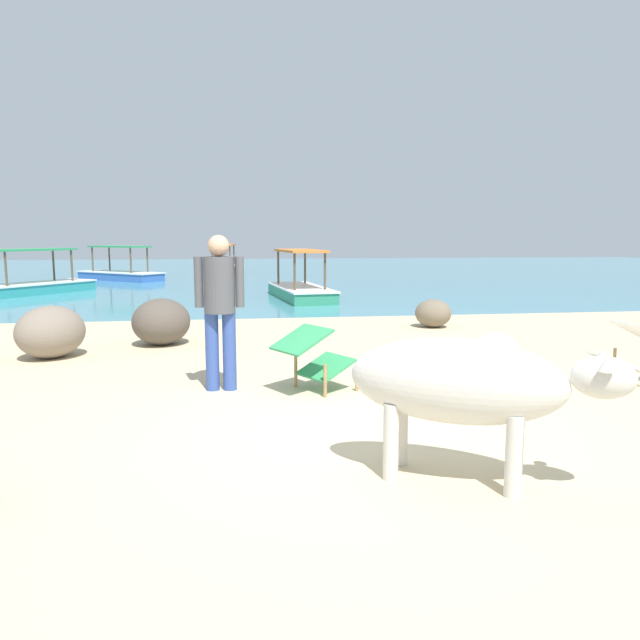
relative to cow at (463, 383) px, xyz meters
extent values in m
cube|color=#CCB78E|center=(-0.47, 1.14, -0.68)|extent=(18.00, 14.00, 0.04)
cube|color=teal|center=(-0.47, 23.14, -0.70)|extent=(60.00, 36.00, 0.03)
cylinder|color=beige|center=(0.37, -0.03, -0.40)|extent=(0.10, 0.10, 0.52)
cylinder|color=beige|center=(0.23, -0.29, -0.40)|extent=(0.10, 0.10, 0.52)
cylinder|color=beige|center=(-0.31, 0.34, -0.40)|extent=(0.10, 0.10, 0.52)
cylinder|color=beige|center=(-0.45, 0.08, -0.40)|extent=(0.10, 0.10, 0.52)
ellipsoid|color=beige|center=(-0.04, 0.02, 0.01)|extent=(1.49, 1.13, 0.56)
ellipsoid|color=beige|center=(0.72, -0.39, 0.10)|extent=(0.44, 0.38, 0.26)
cone|color=beige|center=(0.79, -0.28, 0.21)|extent=(0.13, 0.13, 0.09)
cone|color=beige|center=(0.66, -0.51, 0.21)|extent=(0.13, 0.13, 0.09)
ellipsoid|color=beige|center=(0.17, -0.09, 0.25)|extent=(0.34, 0.32, 0.19)
cylinder|color=#A37A4C|center=(2.50, 1.98, -0.59)|extent=(0.04, 0.04, 0.14)
cylinder|color=#A37A4C|center=(2.43, 2.50, -0.59)|extent=(0.04, 0.04, 0.14)
cylinder|color=#A37A4C|center=(2.84, 2.56, -0.49)|extent=(0.04, 0.04, 0.34)
cube|color=silver|center=(2.67, 2.27, -0.42)|extent=(0.50, 0.57, 0.21)
cylinder|color=#A37A4C|center=(-0.46, 2.83, -0.59)|extent=(0.04, 0.04, 0.14)
cylinder|color=#A37A4C|center=(-0.21, 2.37, -0.59)|extent=(0.04, 0.04, 0.14)
cylinder|color=#A37A4C|center=(-0.82, 2.63, -0.49)|extent=(0.04, 0.04, 0.34)
cylinder|color=#A37A4C|center=(-0.57, 2.17, -0.49)|extent=(0.04, 0.04, 0.34)
cube|color=#339356|center=(-0.52, 2.50, -0.42)|extent=(0.63, 0.66, 0.21)
cube|color=#339356|center=(-0.79, 2.35, -0.10)|extent=(0.66, 0.68, 0.23)
cylinder|color=#334C99|center=(-1.70, 2.63, -0.25)|extent=(0.14, 0.14, 0.82)
cylinder|color=#334C99|center=(-1.52, 2.62, -0.25)|extent=(0.14, 0.14, 0.82)
cylinder|color=#4C4C51|center=(-1.61, 2.62, 0.45)|extent=(0.32, 0.32, 0.58)
cylinder|color=#4C4C51|center=(-1.82, 2.64, 0.48)|extent=(0.09, 0.09, 0.52)
cylinder|color=#4C4C51|center=(-1.40, 2.61, 0.48)|extent=(0.09, 0.09, 0.52)
sphere|color=tan|center=(-1.61, 2.62, 0.85)|extent=(0.22, 0.22, 0.22)
ellipsoid|color=brown|center=(-2.54, 5.46, -0.32)|extent=(1.17, 1.20, 0.69)
ellipsoid|color=#756651|center=(2.04, 6.56, -0.41)|extent=(0.88, 0.87, 0.50)
ellipsoid|color=gray|center=(-3.89, 4.66, -0.31)|extent=(1.18, 1.23, 0.70)
cube|color=teal|center=(-7.16, 14.45, -0.55)|extent=(2.94, 3.59, 0.28)
cube|color=white|center=(-7.16, 14.45, -0.39)|extent=(3.03, 3.68, 0.04)
cylinder|color=brown|center=(-6.87, 15.56, 0.07)|extent=(0.06, 0.06, 0.95)
cylinder|color=brown|center=(-6.23, 15.12, 0.07)|extent=(0.06, 0.06, 0.95)
cylinder|color=brown|center=(-7.45, 13.34, 0.07)|extent=(0.06, 0.06, 0.95)
cube|color=#339356|center=(-7.16, 14.45, 0.57)|extent=(2.20, 2.61, 0.06)
cube|color=#338E66|center=(0.28, 12.13, -0.55)|extent=(1.50, 3.70, 0.28)
cube|color=white|center=(0.28, 12.13, -0.39)|extent=(1.56, 3.78, 0.04)
cylinder|color=brown|center=(0.78, 11.10, 0.07)|extent=(0.06, 0.06, 0.95)
cylinder|color=brown|center=(0.02, 11.02, 0.07)|extent=(0.06, 0.06, 0.95)
cylinder|color=brown|center=(0.54, 13.25, 0.07)|extent=(0.06, 0.06, 0.95)
cylinder|color=brown|center=(-0.23, 13.16, 0.07)|extent=(0.06, 0.06, 0.95)
cube|color=orange|center=(0.28, 12.13, 0.57)|extent=(1.21, 2.61, 0.06)
cube|color=#C63833|center=(-1.91, 24.24, -0.55)|extent=(1.40, 3.68, 0.28)
cube|color=white|center=(-1.91, 24.24, -0.39)|extent=(1.46, 3.76, 0.04)
cylinder|color=brown|center=(-1.62, 23.14, 0.07)|extent=(0.06, 0.06, 0.95)
cylinder|color=brown|center=(-2.39, 23.20, 0.07)|extent=(0.06, 0.06, 0.95)
cylinder|color=brown|center=(-1.44, 25.29, 0.07)|extent=(0.06, 0.06, 0.95)
cylinder|color=brown|center=(-2.20, 25.35, 0.07)|extent=(0.06, 0.06, 0.95)
cube|color=orange|center=(-1.91, 24.24, 0.57)|extent=(1.14, 2.59, 0.06)
cube|color=#3866B7|center=(-5.69, 19.80, -0.55)|extent=(3.44, 3.19, 0.28)
cube|color=white|center=(-5.69, 19.80, -0.39)|extent=(3.53, 3.28, 0.04)
cylinder|color=brown|center=(-4.63, 19.38, 0.07)|extent=(0.06, 0.06, 0.95)
cylinder|color=brown|center=(-5.13, 18.80, 0.07)|extent=(0.06, 0.06, 0.95)
cylinder|color=brown|center=(-6.26, 20.79, 0.07)|extent=(0.06, 0.06, 0.95)
cylinder|color=brown|center=(-6.76, 20.21, 0.07)|extent=(0.06, 0.06, 0.95)
cube|color=#339356|center=(-5.69, 19.80, 0.57)|extent=(2.52, 2.36, 0.06)
camera|label=1|loc=(-1.46, -3.62, 0.94)|focal=33.67mm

